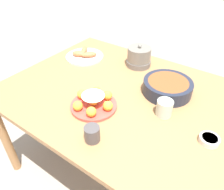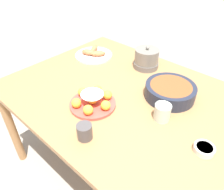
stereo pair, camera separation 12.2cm
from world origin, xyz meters
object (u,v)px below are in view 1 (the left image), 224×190
object	(u,v)px
warming_pot	(139,57)
cake_plate	(94,102)
serving_bowl	(167,87)
seafood_platter	(84,55)
cup_far	(164,108)
dining_table	(128,105)
cup_near	(92,134)
sauce_bowl	(209,139)

from	to	relation	value
warming_pot	cake_plate	bearing A→B (deg)	-86.50
cake_plate	serving_bowl	distance (m)	0.45
serving_bowl	seafood_platter	bearing A→B (deg)	174.87
cake_plate	cup_far	bearing A→B (deg)	25.68
dining_table	warming_pot	bearing A→B (deg)	111.43
dining_table	cup_near	size ratio (longest dim) A/B	19.24
cup_near	sauce_bowl	bearing A→B (deg)	34.09
cake_plate	cup_far	size ratio (longest dim) A/B	2.89
dining_table	serving_bowl	world-z (taller)	serving_bowl
serving_bowl	dining_table	bearing A→B (deg)	-139.09
cup_near	dining_table	bearing A→B (deg)	96.55
cup_near	warming_pot	distance (m)	0.76
serving_bowl	seafood_platter	size ratio (longest dim) A/B	1.01
seafood_platter	cup_far	distance (m)	0.81
serving_bowl	cup_far	distance (m)	0.20
sauce_bowl	cup_far	size ratio (longest dim) A/B	1.03
serving_bowl	sauce_bowl	distance (m)	0.40
dining_table	seafood_platter	distance (m)	0.58
seafood_platter	cup_near	size ratio (longest dim) A/B	3.64
cake_plate	sauce_bowl	bearing A→B (deg)	10.67
cup_far	warming_pot	world-z (taller)	warming_pot
sauce_bowl	seafood_platter	distance (m)	1.07
sauce_bowl	cup_near	bearing A→B (deg)	-145.91
serving_bowl	cup_near	bearing A→B (deg)	-103.11
serving_bowl	cup_near	world-z (taller)	serving_bowl
dining_table	cup_far	distance (m)	0.27
sauce_bowl	dining_table	bearing A→B (deg)	169.21
seafood_platter	warming_pot	xyz separation A→B (m)	(0.40, 0.13, 0.05)
dining_table	cake_plate	world-z (taller)	cake_plate
dining_table	warming_pot	distance (m)	0.40
seafood_platter	cake_plate	bearing A→B (deg)	-43.89
sauce_bowl	cup_near	size ratio (longest dim) A/B	1.17
cup_near	serving_bowl	bearing A→B (deg)	76.89
dining_table	cup_near	xyz separation A→B (m)	(0.05, -0.39, 0.12)
seafood_platter	warming_pot	distance (m)	0.42
sauce_bowl	warming_pot	size ratio (longest dim) A/B	0.52
seafood_platter	cup_near	distance (m)	0.84
cake_plate	cup_far	world-z (taller)	cup_far
cake_plate	sauce_bowl	distance (m)	0.60
seafood_platter	cup_far	xyz separation A→B (m)	(0.77, -0.25, 0.03)
cake_plate	serving_bowl	world-z (taller)	cake_plate
dining_table	warming_pot	world-z (taller)	warming_pot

